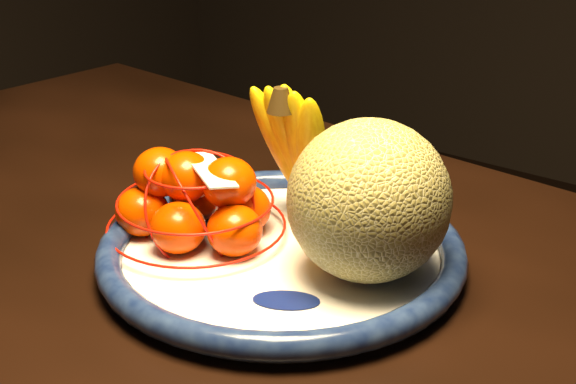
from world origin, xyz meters
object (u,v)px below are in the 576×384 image
Objects in this scene: cantaloupe at (369,200)px; fruit_bowl at (281,251)px; mandarin_bag at (196,202)px; dining_table at (221,376)px; banana_bunch at (298,144)px.

fruit_bowl is at bearing -170.45° from cantaloupe.
fruit_bowl is 1.81× the size of mandarin_bag.
dining_table is 0.16m from mandarin_bag.
fruit_bowl is 2.21× the size of banana_bunch.
fruit_bowl is at bearing 15.69° from mandarin_bag.
cantaloupe is (0.08, 0.01, 0.07)m from fruit_bowl.
cantaloupe is 0.17m from mandarin_bag.
cantaloupe is at bearing -28.15° from banana_bunch.
dining_table is 4.41× the size of fruit_bowl.
cantaloupe is (0.08, 0.10, 0.16)m from dining_table.
banana_bunch is 0.11m from mandarin_bag.
cantaloupe is at bearing 12.67° from mandarin_bag.
fruit_bowl is (0.00, 0.09, 0.09)m from dining_table.
fruit_bowl is 0.11m from banana_bunch.
dining_table is 8.00× the size of mandarin_bag.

